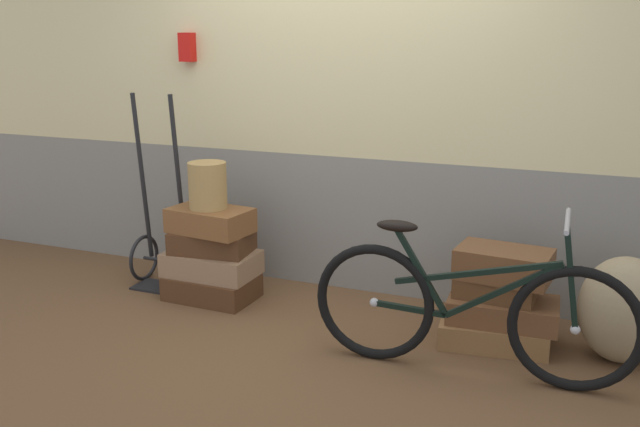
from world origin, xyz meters
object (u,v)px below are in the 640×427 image
(suitcase_4, at_px, (494,332))
(wicker_basket, at_px, (208,185))
(suitcase_5, at_px, (503,310))
(bicycle, at_px, (469,311))
(suitcase_3, at_px, (210,220))
(suitcase_1, at_px, (212,263))
(suitcase_6, at_px, (496,288))
(suitcase_2, at_px, (212,241))
(suitcase_0, at_px, (212,287))
(luggage_trolley, at_px, (163,244))
(suitcase_7, at_px, (504,264))
(burlap_sack, at_px, (624,310))

(suitcase_4, height_order, wicker_basket, wicker_basket)
(suitcase_5, distance_m, bicycle, 0.47)
(suitcase_3, bearing_deg, suitcase_1, 135.77)
(suitcase_6, height_order, wicker_basket, wicker_basket)
(suitcase_3, height_order, wicker_basket, wicker_basket)
(suitcase_2, distance_m, suitcase_6, 1.88)
(suitcase_1, distance_m, suitcase_5, 1.93)
(suitcase_0, relative_size, luggage_trolley, 0.43)
(suitcase_0, bearing_deg, suitcase_7, 2.25)
(bicycle, bearing_deg, suitcase_4, 79.90)
(suitcase_3, xyz_separation_m, suitcase_7, (1.91, 0.01, -0.06))
(suitcase_5, height_order, suitcase_6, suitcase_6)
(suitcase_5, distance_m, luggage_trolley, 2.39)
(suitcase_0, bearing_deg, suitcase_1, 111.40)
(suitcase_0, xyz_separation_m, suitcase_2, (-0.01, 0.04, 0.31))
(suitcase_6, bearing_deg, burlap_sack, 5.96)
(suitcase_0, relative_size, suitcase_4, 0.96)
(suitcase_4, bearing_deg, burlap_sack, -3.98)
(suitcase_6, xyz_separation_m, burlap_sack, (0.68, 0.03, -0.04))
(suitcase_2, xyz_separation_m, suitcase_3, (0.01, -0.02, 0.15))
(wicker_basket, height_order, luggage_trolley, luggage_trolley)
(suitcase_1, bearing_deg, suitcase_2, 83.20)
(suitcase_6, xyz_separation_m, bicycle, (-0.07, -0.44, 0.01))
(burlap_sack, xyz_separation_m, bicycle, (-0.75, -0.47, 0.05))
(wicker_basket, relative_size, bicycle, 0.18)
(suitcase_1, height_order, suitcase_4, suitcase_1)
(suitcase_0, distance_m, suitcase_3, 0.47)
(suitcase_1, height_order, suitcase_2, suitcase_2)
(suitcase_0, height_order, suitcase_1, suitcase_1)
(suitcase_5, distance_m, suitcase_7, 0.27)
(suitcase_6, bearing_deg, suitcase_5, -5.85)
(suitcase_5, bearing_deg, wicker_basket, 176.38)
(suitcase_4, distance_m, suitcase_7, 0.41)
(suitcase_0, relative_size, suitcase_7, 1.13)
(suitcase_0, xyz_separation_m, suitcase_4, (1.88, 0.00, -0.01))
(suitcase_7, height_order, burlap_sack, burlap_sack)
(suitcase_1, relative_size, bicycle, 0.36)
(suitcase_4, xyz_separation_m, bicycle, (-0.08, -0.43, 0.28))
(wicker_basket, xyz_separation_m, bicycle, (1.82, -0.45, -0.43))
(suitcase_1, height_order, luggage_trolley, luggage_trolley)
(luggage_trolley, bearing_deg, suitcase_1, -12.13)
(suitcase_6, bearing_deg, suitcase_0, -175.96)
(suitcase_1, xyz_separation_m, bicycle, (1.81, -0.45, 0.11))
(suitcase_4, bearing_deg, suitcase_3, 172.91)
(suitcase_0, bearing_deg, suitcase_4, 1.68)
(suitcase_3, distance_m, luggage_trolley, 0.54)
(luggage_trolley, relative_size, bicycle, 0.81)
(suitcase_0, distance_m, bicycle, 1.88)
(bicycle, bearing_deg, wicker_basket, 166.17)
(suitcase_1, bearing_deg, suitcase_0, -69.85)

